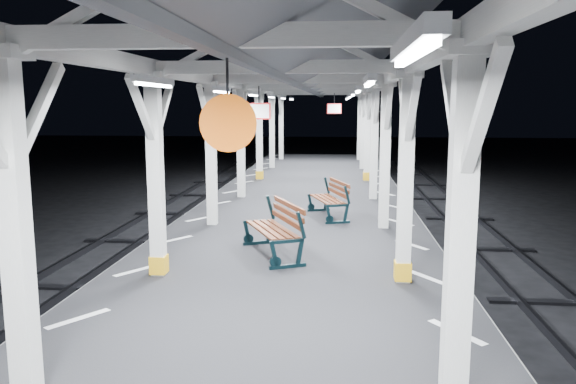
# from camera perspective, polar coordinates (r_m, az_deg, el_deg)

# --- Properties ---
(platform) EXTENTS (6.00, 50.00, 1.00)m
(platform) POSITION_cam_1_polar(r_m,az_deg,el_deg) (7.62, -2.65, -16.87)
(platform) COLOR black
(platform) RESTS_ON ground
(hazard_stripes_left) EXTENTS (1.00, 48.00, 0.01)m
(hazard_stripes_left) POSITION_cam_1_polar(r_m,az_deg,el_deg) (8.10, -20.51, -11.96)
(hazard_stripes_left) COLOR silver
(hazard_stripes_left) RESTS_ON platform
(hazard_stripes_right) EXTENTS (1.00, 48.00, 0.01)m
(hazard_stripes_right) POSITION_cam_1_polar(r_m,az_deg,el_deg) (7.50, 16.76, -13.47)
(hazard_stripes_right) COLOR silver
(hazard_stripes_right) RESTS_ON platform
(canopy) EXTENTS (5.40, 49.00, 4.65)m
(canopy) POSITION_cam_1_polar(r_m,az_deg,el_deg) (6.88, -2.91, 15.18)
(canopy) COLOR silver
(canopy) RESTS_ON platform
(bench_mid) EXTENTS (1.37, 1.96, 1.00)m
(bench_mid) POSITION_cam_1_polar(r_m,az_deg,el_deg) (10.53, -1.07, -3.59)
(bench_mid) COLOR black
(bench_mid) RESTS_ON platform
(bench_far) EXTENTS (1.11, 1.80, 0.92)m
(bench_far) POSITION_cam_1_polar(r_m,az_deg,el_deg) (14.13, 4.43, -0.59)
(bench_far) COLOR black
(bench_far) RESTS_ON platform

